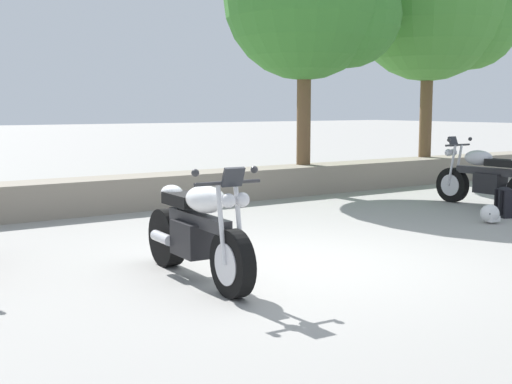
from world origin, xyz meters
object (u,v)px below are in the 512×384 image
(motorcycle_white_centre, at_px, (198,232))
(motorcycle_silver_far_right, at_px, (486,178))
(leafy_tree_mid_left, at_px, (438,8))
(rider_helmet, at_px, (490,214))
(leafy_tree_far_left, at_px, (314,2))
(rider_backpack, at_px, (505,202))

(motorcycle_white_centre, distance_m, motorcycle_silver_far_right, 6.76)
(motorcycle_white_centre, xyz_separation_m, leafy_tree_mid_left, (9.06, 4.91, 3.44))
(rider_helmet, bearing_deg, leafy_tree_mid_left, 49.04)
(leafy_tree_far_left, bearing_deg, rider_backpack, -84.14)
(motorcycle_white_centre, xyz_separation_m, motorcycle_silver_far_right, (6.57, 1.58, 0.00))
(leafy_tree_far_left, bearing_deg, motorcycle_silver_far_right, -70.96)
(motorcycle_white_centre, xyz_separation_m, rider_backpack, (5.86, 0.69, -0.24))
(motorcycle_white_centre, relative_size, leafy_tree_far_left, 0.42)
(motorcycle_silver_far_right, xyz_separation_m, rider_backpack, (-0.71, -0.89, -0.24))
(motorcycle_silver_far_right, distance_m, leafy_tree_far_left, 4.78)
(rider_backpack, relative_size, leafy_tree_mid_left, 0.09)
(motorcycle_silver_far_right, distance_m, rider_helmet, 1.80)
(motorcycle_silver_far_right, relative_size, rider_backpack, 4.39)
(rider_helmet, bearing_deg, motorcycle_white_centre, -174.87)
(rider_backpack, xyz_separation_m, rider_helmet, (-0.66, -0.22, -0.11))
(rider_helmet, distance_m, leafy_tree_mid_left, 7.00)
(motorcycle_white_centre, bearing_deg, rider_helmet, 5.13)
(motorcycle_white_centre, distance_m, rider_helmet, 5.24)
(motorcycle_silver_far_right, height_order, leafy_tree_far_left, leafy_tree_far_left)
(motorcycle_white_centre, bearing_deg, motorcycle_silver_far_right, 13.49)
(rider_helmet, bearing_deg, leafy_tree_far_left, 87.02)
(motorcycle_silver_far_right, bearing_deg, motorcycle_white_centre, -166.51)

